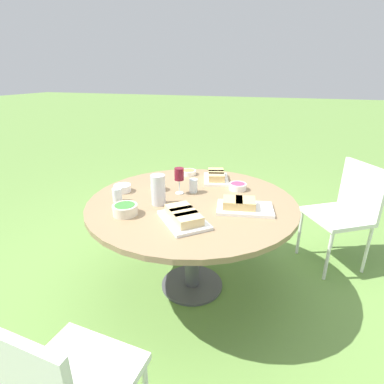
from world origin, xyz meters
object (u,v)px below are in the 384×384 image
(dining_table, at_px, (192,211))
(wine_glass, at_px, (179,175))
(chair_near_right, at_px, (346,207))
(water_pitcher, at_px, (158,190))

(dining_table, relative_size, wine_glass, 7.45)
(chair_near_right, xyz_separation_m, wine_glass, (1.23, 0.64, 0.35))
(chair_near_right, distance_m, wine_glass, 1.43)
(dining_table, height_order, chair_near_right, chair_near_right)
(chair_near_right, bearing_deg, dining_table, 33.18)
(wine_glass, bearing_deg, water_pitcher, 74.07)
(dining_table, xyz_separation_m, chair_near_right, (-1.11, -0.72, -0.12))
(dining_table, bearing_deg, water_pitcher, 35.73)
(dining_table, height_order, water_pitcher, water_pitcher)
(chair_near_right, bearing_deg, wine_glass, 27.28)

